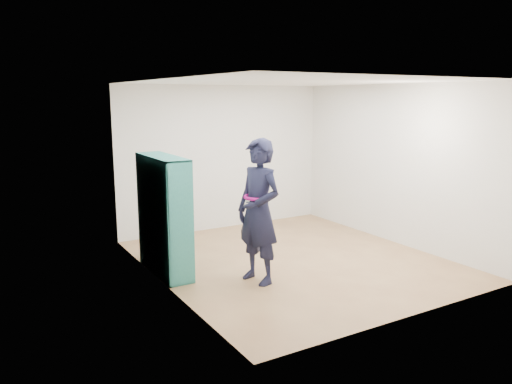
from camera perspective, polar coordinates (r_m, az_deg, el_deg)
floor at (r=7.51m, az=4.30°, el=-7.77°), size 4.50×4.50×0.00m
ceiling at (r=7.13m, az=4.61°, el=12.47°), size 4.50×4.50×0.00m
wall_left at (r=6.29m, az=-10.66°, el=0.64°), size 0.02×4.50×2.60m
wall_right at (r=8.50m, az=15.58°, el=3.05°), size 0.02×4.50×2.60m
wall_back at (r=9.12m, az=-3.69°, el=3.93°), size 4.00×0.02×2.60m
wall_front at (r=5.55m, az=17.89°, el=-1.05°), size 4.00×0.02×2.60m
bookshelf at (r=6.89m, az=-10.64°, el=-2.77°), size 0.35×1.21×1.62m
person at (r=6.41m, az=0.31°, el=-2.23°), size 0.60×0.77×1.88m
smartphone at (r=6.34m, az=-1.02°, el=-1.23°), size 0.06×0.09×0.14m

